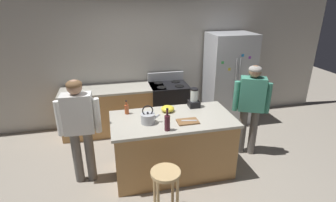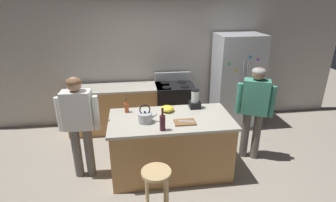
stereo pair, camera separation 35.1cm
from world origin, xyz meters
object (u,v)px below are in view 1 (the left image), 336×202
bar_stool (166,181)px  bottle_wine (167,122)px  refrigerator (228,79)px  person_by_sink_right (251,102)px  bottle_cooking_sauce (127,109)px  person_by_island_left (79,123)px  cutting_board (188,121)px  tea_kettle (148,118)px  chef_knife (189,121)px  kitchen_island (172,145)px  blender_appliance (194,99)px  mixing_bowl (168,109)px  stove_range (169,105)px

bar_stool → bottle_wine: bearing=74.8°
refrigerator → person_by_sink_right: 1.31m
bottle_wine → bottle_cooking_sauce: size_ratio=1.46×
person_by_island_left → cutting_board: person_by_island_left is taller
bottle_cooking_sauce → tea_kettle: size_ratio=0.78×
person_by_sink_right → chef_knife: person_by_sink_right is taller
cutting_board → kitchen_island: bearing=133.6°
kitchen_island → refrigerator: (1.59, 1.50, 0.49)m
blender_appliance → cutting_board: 0.59m
person_by_sink_right → tea_kettle: bearing=-170.8°
mixing_bowl → chef_knife: bearing=-63.7°
refrigerator → stove_range: size_ratio=1.73×
tea_kettle → refrigerator: bearing=38.8°
refrigerator → bottle_wine: 2.55m
bar_stool → blender_appliance: (0.74, 1.19, 0.54)m
bar_stool → bottle_cooking_sauce: size_ratio=3.00×
person_by_sink_right → blender_appliance: 0.96m
person_by_island_left → cutting_board: (1.48, -0.25, -0.02)m
bottle_wine → chef_knife: bottle_wine is taller
refrigerator → person_by_sink_right: bearing=-99.0°
bar_stool → chef_knife: size_ratio=2.94×
mixing_bowl → kitchen_island: bearing=-85.8°
bottle_cooking_sauce → tea_kettle: bearing=-55.5°
refrigerator → bottle_cooking_sauce: (-2.22, -1.20, 0.04)m
bar_stool → kitchen_island: bearing=70.7°
refrigerator → cutting_board: refrigerator is taller
stove_range → chef_knife: size_ratio=4.96×
refrigerator → blender_appliance: 1.65m
blender_appliance → bottle_cooking_sauce: size_ratio=1.44×
person_by_island_left → chef_knife: 1.52m
person_by_island_left → chef_knife: (1.50, -0.25, -0.01)m
bottle_cooking_sauce → person_by_island_left: bearing=-160.9°
blender_appliance → refrigerator: bearing=45.4°
refrigerator → tea_kettle: 2.52m
blender_appliance → kitchen_island: bearing=-142.8°
stove_range → bottle_wine: size_ratio=3.45×
person_by_island_left → person_by_sink_right: (2.69, 0.14, 0.00)m
person_by_sink_right → bottle_cooking_sauce: 2.02m
bottle_cooking_sauce → cutting_board: size_ratio=0.72×
person_by_island_left → person_by_sink_right: size_ratio=1.00×
person_by_sink_right → blender_appliance: size_ratio=5.05×
blender_appliance → chef_knife: (-0.24, -0.51, -0.11)m
kitchen_island → refrigerator: size_ratio=0.95×
person_by_island_left → tea_kettle: size_ratio=5.69×
chef_knife → person_by_island_left: bearing=-177.6°
bar_stool → chef_knife: 0.95m
kitchen_island → tea_kettle: size_ratio=6.54×
kitchen_island → person_by_island_left: size_ratio=1.15×
stove_range → person_by_island_left: bearing=-137.9°
cutting_board → bottle_cooking_sauce: bearing=149.2°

